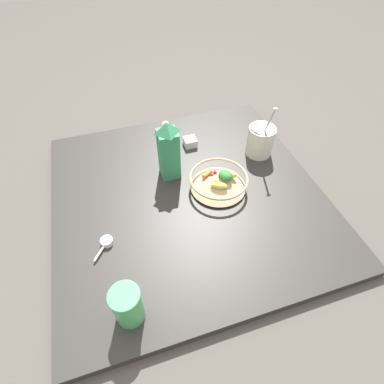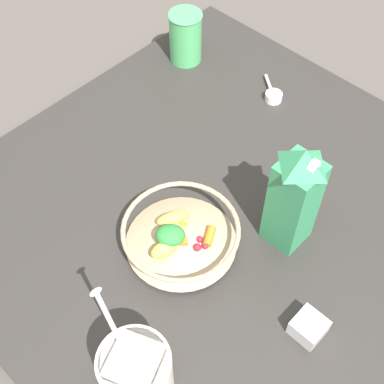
{
  "view_description": "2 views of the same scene",
  "coord_description": "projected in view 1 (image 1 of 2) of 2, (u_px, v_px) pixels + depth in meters",
  "views": [
    {
      "loc": [
        0.23,
        0.77,
        0.93
      ],
      "look_at": [
        -0.01,
        0.04,
        0.09
      ],
      "focal_mm": 28.0,
      "sensor_mm": 36.0,
      "label": 1
    },
    {
      "loc": [
        -0.52,
        -0.4,
        0.96
      ],
      "look_at": [
        -0.04,
        0.06,
        0.08
      ],
      "focal_mm": 50.0,
      "sensor_mm": 36.0,
      "label": 2
    }
  ],
  "objects": [
    {
      "name": "spice_jar",
      "position": [
        190.0,
        142.0,
        1.39
      ],
      "size": [
        0.06,
        0.06,
        0.04
      ],
      "color": "silver",
      "rests_on": "countertop"
    },
    {
      "name": "milk_carton",
      "position": [
        169.0,
        150.0,
        1.18
      ],
      "size": [
        0.08,
        0.08,
        0.26
      ],
      "color": "#338C59",
      "rests_on": "countertop"
    },
    {
      "name": "ground_plane",
      "position": [
        188.0,
        199.0,
        1.23
      ],
      "size": [
        6.0,
        6.0,
        0.0
      ],
      "primitive_type": "plane",
      "color": "#4C4742"
    },
    {
      "name": "yogurt_tub",
      "position": [
        261.0,
        140.0,
        1.31
      ],
      "size": [
        0.12,
        0.13,
        0.27
      ],
      "color": "silver",
      "rests_on": "countertop"
    },
    {
      "name": "countertop",
      "position": [
        188.0,
        196.0,
        1.21
      ],
      "size": [
        1.05,
        1.05,
        0.04
      ],
      "color": "#2D2B28",
      "rests_on": "ground_plane"
    },
    {
      "name": "fruit_bowl",
      "position": [
        219.0,
        181.0,
        1.19
      ],
      "size": [
        0.23,
        0.23,
        0.08
      ],
      "color": "tan",
      "rests_on": "countertop"
    },
    {
      "name": "drinking_cup",
      "position": [
        127.0,
        305.0,
        0.83
      ],
      "size": [
        0.09,
        0.09,
        0.14
      ],
      "color": "#4CB266",
      "rests_on": "countertop"
    },
    {
      "name": "measuring_scoop",
      "position": [
        106.0,
        243.0,
        1.03
      ],
      "size": [
        0.07,
        0.09,
        0.02
      ],
      "color": "white",
      "rests_on": "countertop"
    }
  ]
}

